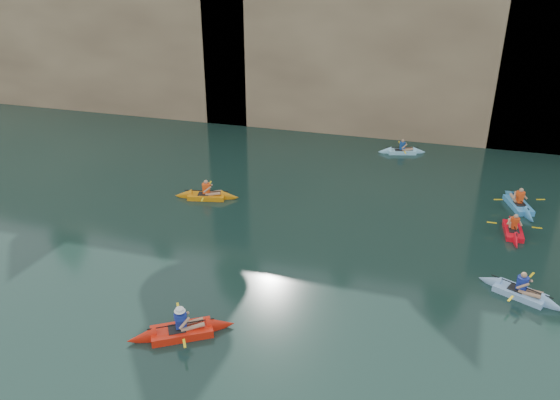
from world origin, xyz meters
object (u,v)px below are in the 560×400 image
(kayaker_ltblue_near, at_px, (520,292))
(kayaker_red_far, at_px, (513,230))
(main_kayaker, at_px, (182,331))
(kayaker_orange, at_px, (207,196))

(kayaker_ltblue_near, bearing_deg, kayaker_red_far, 113.94)
(kayaker_ltblue_near, distance_m, kayaker_red_far, 5.04)
(main_kayaker, height_order, kayaker_red_far, main_kayaker)
(main_kayaker, bearing_deg, kayaker_ltblue_near, -4.92)
(kayaker_orange, xyz_separation_m, kayaker_ltblue_near, (14.39, -4.53, 0.00))
(kayaker_orange, distance_m, kayaker_red_far, 14.57)
(kayaker_red_far, bearing_deg, kayaker_orange, 90.48)
(kayaker_orange, distance_m, kayaker_ltblue_near, 15.09)
(main_kayaker, bearing_deg, kayaker_orange, 77.22)
(main_kayaker, distance_m, kayaker_ltblue_near, 12.24)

